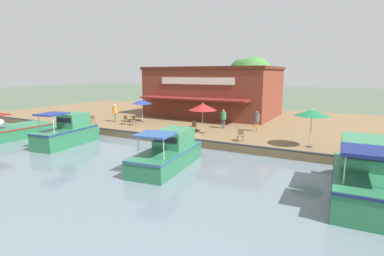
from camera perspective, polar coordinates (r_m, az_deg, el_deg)
name	(u,v)px	position (r m, az deg, el deg)	size (l,w,h in m)	color
ground_plane	(171,145)	(23.16, -3.97, -3.29)	(220.00, 220.00, 0.00)	#4C5B47
quay_deck	(225,122)	(32.74, 6.37, 1.24)	(22.00, 56.00, 0.60)	brown
quay_edge_fender	(172,137)	(23.10, -3.86, -1.67)	(0.20, 50.40, 0.10)	#2D2D33
waterfront_restaurant	(214,91)	(35.38, 4.16, 6.99)	(10.87, 14.28, 5.57)	brown
patio_umbrella_near_quay_edge	(142,102)	(30.59, -9.53, 4.93)	(2.03, 2.03, 2.29)	#B7B7B7
patio_umbrella_by_entrance	(312,113)	(21.16, 21.88, 2.67)	(2.22, 2.22, 2.55)	#B7B7B7
patio_umbrella_mid_patio_right	(203,107)	(24.44, 2.05, 4.05)	(2.30, 2.30, 2.49)	#B7B7B7
cafe_chair_facing_river	(133,120)	(28.91, -11.15, 1.45)	(0.49, 0.49, 0.85)	brown
cafe_chair_mid_patio	(92,120)	(30.34, -18.49, 1.53)	(0.58, 0.58, 0.85)	brown
cafe_chair_back_row_seat	(125,119)	(29.59, -12.67, 1.60)	(0.44, 0.44, 0.85)	brown
cafe_chair_far_corner_seat	(193,126)	(25.46, 0.25, 0.46)	(0.48, 0.48, 0.85)	brown
cafe_chair_beside_entrance	(240,135)	(22.01, 9.20, -1.24)	(0.53, 0.53, 0.85)	brown
person_at_quay_edge	(115,111)	(31.29, -14.45, 3.22)	(0.51, 0.51, 1.80)	#337547
person_mid_patio	(257,119)	(25.88, 12.21, 1.76)	(0.49, 0.49, 1.73)	orange
person_near_entrance	(223,117)	(26.83, 6.00, 2.17)	(0.48, 0.48, 1.69)	#4C4C56
motorboat_outer_channel	(364,174)	(15.56, 29.88, -7.63)	(7.12, 2.75, 2.55)	#287047
motorboat_nearest_quay	(15,131)	(29.65, -30.59, -0.45)	(8.14, 3.13, 2.21)	#287047
motorboat_distant_upstream	(72,132)	(24.94, -21.91, -0.78)	(6.03, 2.57, 2.58)	#287047
motorboat_second_along	(172,151)	(18.03, -3.81, -4.47)	(6.89, 2.88, 2.24)	#287047
tree_upstream_bank	(252,77)	(37.71, 11.31, 9.44)	(4.94, 4.70, 6.87)	brown
tree_downstream_bank	(241,74)	(38.73, 9.27, 10.18)	(3.61, 3.43, 6.67)	brown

